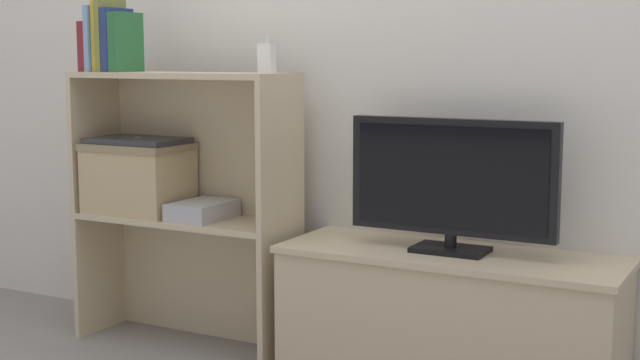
{
  "coord_description": "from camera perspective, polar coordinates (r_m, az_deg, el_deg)",
  "views": [
    {
      "loc": [
        1.32,
        -2.3,
        1.01
      ],
      "look_at": [
        0.0,
        0.14,
        0.62
      ],
      "focal_mm": 50.0,
      "sensor_mm": 36.0,
      "label": 1
    }
  ],
  "objects": [
    {
      "name": "baby_monitor",
      "position": [
        2.87,
        -3.43,
        7.8
      ],
      "size": [
        0.05,
        0.03,
        0.12
      ],
      "color": "white",
      "rests_on": "bookshelf_upper_tier"
    },
    {
      "name": "magazine_stack",
      "position": [
        3.05,
        -7.53,
        -1.94
      ],
      "size": [
        0.16,
        0.23,
        0.06
      ],
      "color": "#B2B2B7",
      "rests_on": "bookshelf_lower_tier"
    },
    {
      "name": "tv",
      "position": [
        2.67,
        8.42,
        -0.06
      ],
      "size": [
        0.64,
        0.14,
        0.4
      ],
      "color": "black",
      "rests_on": "tv_stand"
    },
    {
      "name": "book_mustard",
      "position": [
        3.23,
        -13.58,
        8.91
      ],
      "size": [
        0.02,
        0.12,
        0.24
      ],
      "color": "gold",
      "rests_on": "bookshelf_upper_tier"
    },
    {
      "name": "book_forest",
      "position": [
        3.17,
        -12.32,
        8.62
      ],
      "size": [
        0.03,
        0.15,
        0.2
      ],
      "color": "#286638",
      "rests_on": "bookshelf_upper_tier"
    },
    {
      "name": "bookshelf_lower_tier",
      "position": [
        3.19,
        -7.99,
        -5.21
      ],
      "size": [
        0.8,
        0.27,
        0.46
      ],
      "color": "#CCB793",
      "rests_on": "ground_plane"
    },
    {
      "name": "book_skyblue",
      "position": [
        3.24,
        -13.88,
        8.76
      ],
      "size": [
        0.02,
        0.15,
        0.23
      ],
      "color": "#709ECC",
      "rests_on": "bookshelf_upper_tier"
    },
    {
      "name": "storage_basket_left",
      "position": [
        3.2,
        -11.54,
        0.3
      ],
      "size": [
        0.35,
        0.24,
        0.25
      ],
      "color": "tan",
      "rests_on": "bookshelf_lower_tier"
    },
    {
      "name": "bookshelf_upper_tier",
      "position": [
        3.12,
        -8.15,
        3.38
      ],
      "size": [
        0.8,
        0.27,
        0.5
      ],
      "color": "#CCB793",
      "rests_on": "bookshelf_lower_tier"
    },
    {
      "name": "tv_stand",
      "position": [
        2.76,
        8.25,
        -8.87
      ],
      "size": [
        1.04,
        0.38,
        0.42
      ],
      "color": "#CCB793",
      "rests_on": "ground_plane"
    },
    {
      "name": "book_maroon",
      "position": [
        3.26,
        -14.27,
        8.27
      ],
      "size": [
        0.03,
        0.14,
        0.17
      ],
      "color": "maroon",
      "rests_on": "bookshelf_upper_tier"
    },
    {
      "name": "book_olive",
      "position": [
        3.21,
        -13.24,
        9.02
      ],
      "size": [
        0.02,
        0.14,
        0.25
      ],
      "color": "olive",
      "rests_on": "bookshelf_upper_tier"
    },
    {
      "name": "book_navy",
      "position": [
        3.19,
        -12.84,
        8.73
      ],
      "size": [
        0.03,
        0.14,
        0.22
      ],
      "color": "navy",
      "rests_on": "bookshelf_upper_tier"
    },
    {
      "name": "laptop",
      "position": [
        3.18,
        -11.6,
        2.49
      ],
      "size": [
        0.33,
        0.21,
        0.02
      ],
      "color": "#2D2D33",
      "rests_on": "storage_basket_left"
    }
  ]
}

